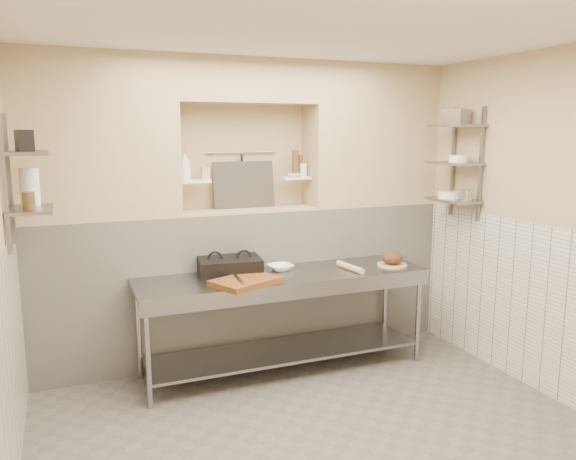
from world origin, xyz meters
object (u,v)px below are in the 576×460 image
prep_table (284,302)px  rolling_pin (350,267)px  mixing_bowl (280,267)px  bottle_soap (185,165)px  jug_left (30,187)px  panini_press (230,266)px  bowl_alcove (294,175)px  cutting_board (245,281)px  bread_loaf (392,258)px

prep_table → rolling_pin: size_ratio=7.03×
mixing_bowl → rolling_pin: size_ratio=0.60×
mixing_bowl → bottle_soap: bottle_soap is taller
jug_left → panini_press: bearing=6.0°
prep_table → bowl_alcove: (0.31, 0.53, 1.09)m
prep_table → bowl_alcove: size_ratio=21.20×
panini_press → jug_left: bearing=-166.6°
mixing_bowl → jug_left: bearing=-176.3°
panini_press → bowl_alcove: (0.76, 0.35, 0.76)m
cutting_board → bread_loaf: 1.49m
mixing_bowl → bottle_soap: 1.26m
prep_table → bottle_soap: 1.52m
panini_press → cutting_board: size_ratio=1.12×
rolling_pin → mixing_bowl: bearing=158.5°
cutting_board → rolling_pin: size_ratio=1.43×
bottle_soap → cutting_board: bearing=-66.8°
rolling_pin → jug_left: 2.73m
panini_press → bowl_alcove: bearing=32.4°
cutting_board → bowl_alcove: 1.30m
cutting_board → jug_left: size_ratio=1.93×
panini_press → cutting_board: bearing=-77.8°
prep_table → mixing_bowl: 0.32m
mixing_bowl → jug_left: 2.18m
rolling_pin → panini_press: bearing=165.9°
cutting_board → rolling_pin: bearing=5.5°
bread_loaf → panini_press: bearing=170.3°
mixing_bowl → bowl_alcove: bearing=53.1°
mixing_bowl → bowl_alcove: bowl_alcove is taller
cutting_board → bottle_soap: bearing=113.2°
prep_table → bread_loaf: bread_loaf is taller
rolling_pin → bread_loaf: size_ratio=1.88×
bowl_alcove → rolling_pin: bearing=-64.3°
bread_loaf → bowl_alcove: bowl_alcove is taller
prep_table → cutting_board: bearing=-156.0°
panini_press → mixing_bowl: (0.47, -0.03, -0.05)m
panini_press → mixing_bowl: panini_press is taller
bread_loaf → jug_left: size_ratio=0.72×
prep_table → mixing_bowl: bearing=81.8°
panini_press → bottle_soap: bearing=134.6°
bottle_soap → jug_left: 1.37m
bread_loaf → bottle_soap: bearing=160.5°
panini_press → rolling_pin: bearing=-6.7°
cutting_board → bowl_alcove: bowl_alcove is taller
cutting_board → bowl_alcove: bearing=44.6°
prep_table → bread_loaf: size_ratio=13.19×
bread_loaf → bowl_alcove: bearing=140.8°
jug_left → bread_loaf: bearing=-1.8°
rolling_pin → jug_left: (-2.61, 0.10, 0.82)m
panini_press → bread_loaf: size_ratio=2.98×
rolling_pin → bread_loaf: bread_loaf is taller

